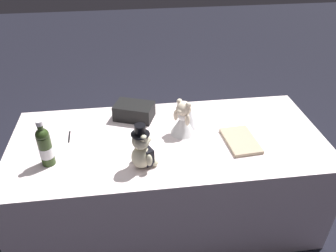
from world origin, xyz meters
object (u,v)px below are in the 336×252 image
Objects in this scene: teddy_bear_groom at (143,150)px; gift_case_black at (134,111)px; champagne_bottle at (45,146)px; guestbook at (241,141)px; teddy_bear_bride at (185,118)px; signing_pen at (69,137)px.

teddy_bear_groom reaches higher than gift_case_black.
guestbook is at bearing -177.38° from champagne_bottle.
guestbook is (-0.34, 0.17, -0.09)m from teddy_bear_bride.
champagne_bottle is 0.97× the size of gift_case_black.
teddy_bear_bride is 0.78m from signing_pen.
guestbook is at bearing 153.48° from teddy_bear_bride.
teddy_bear_groom is at bearing 9.01° from guestbook.
teddy_bear_groom is 0.44m from teddy_bear_bride.
teddy_bear_groom is 1.18× the size of teddy_bear_bride.
teddy_bear_bride is at bearing 146.83° from gift_case_black.
gift_case_black reaches higher than guestbook.
gift_case_black is (-0.44, -0.19, 0.05)m from signing_pen.
gift_case_black is at bearing -33.17° from teddy_bear_bride.
guestbook is (-1.12, 0.19, 0.01)m from signing_pen.
champagne_bottle reaches higher than teddy_bear_bride.
teddy_bear_bride is 0.39m from guestbook.
signing_pen is at bearing -36.42° from teddy_bear_groom.
teddy_bear_groom is at bearing 92.84° from gift_case_black.
signing_pen is 0.45× the size of guestbook.
guestbook is at bearing 170.09° from signing_pen.
champagne_bottle is 0.29m from signing_pen.
teddy_bear_groom is 0.57m from champagne_bottle.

